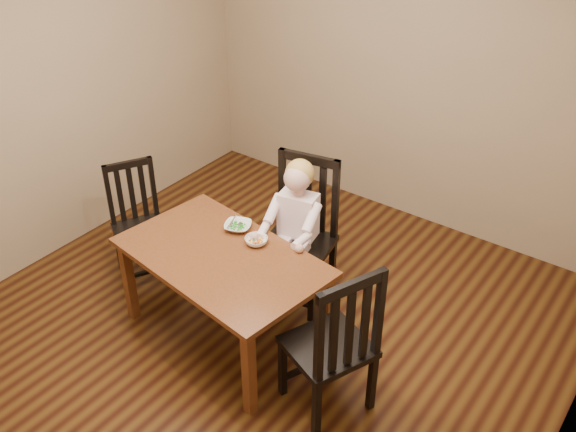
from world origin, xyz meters
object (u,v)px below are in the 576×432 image
Objects in this scene: chair_left at (139,222)px; chair_child at (300,234)px; toddler at (297,220)px; bowl_veg at (256,241)px; dining_table at (222,265)px; bowl_peas at (238,226)px; chair_right at (334,345)px.

chair_child is at bearing 141.12° from chair_left.
toddler is 3.97× the size of bowl_veg.
dining_table is 0.33m from bowl_peas.
chair_left is at bearing 169.54° from dining_table.
chair_child is at bearing 67.72° from chair_right.
chair_right reaches higher than toddler.
chair_left is 0.85× the size of chair_right.
chair_child is (0.15, 0.68, -0.07)m from dining_table.
chair_left is 5.01× the size of bowl_peas.
chair_child is 6.12× the size of bowl_peas.
dining_table is 1.07m from chair_left.
chair_right is 1.77× the size of toddler.
dining_table is at bearing 105.93° from chair_right.
chair_right is 0.93m from bowl_veg.
bowl_veg is (-0.85, 0.34, 0.20)m from chair_right.
bowl_peas is (-0.27, -0.33, 0.02)m from toddler.
toddler is (1.20, 0.44, 0.26)m from chair_left.
chair_left reaches higher than bowl_veg.
bowl_veg is (-0.04, -0.45, 0.18)m from chair_child.
chair_right reaches higher than chair_left.
chair_left is (-1.04, 0.19, -0.17)m from dining_table.
dining_table is 9.62× the size of bowl_veg.
toddler is (0.01, -0.06, 0.16)m from chair_child.
bowl_peas is (0.93, 0.11, 0.27)m from chair_left.
toddler is at bearing 82.18° from bowl_veg.
dining_table is 1.32× the size of chair_child.
toddler reaches higher than chair_left.
dining_table is at bearing -70.00° from bowl_peas.
chair_right reaches higher than dining_table.
chair_left is at bearing 103.77° from chair_right.
bowl_veg is at bearing -16.41° from bowl_peas.
bowl_veg is (1.15, 0.04, 0.28)m from chair_left.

